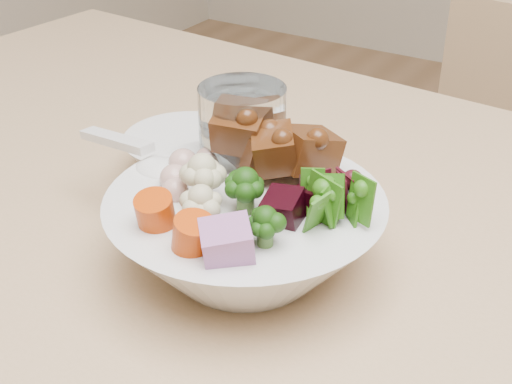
% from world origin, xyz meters
% --- Properties ---
extents(chair_far, '(0.45, 0.45, 0.88)m').
position_xyz_m(chair_far, '(-0.33, 0.81, 0.49)').
color(chair_far, tan).
rests_on(chair_far, ground).
extents(food_bowl, '(0.23, 0.23, 0.13)m').
position_xyz_m(food_bowl, '(-0.43, 0.14, 0.87)').
color(food_bowl, silver).
rests_on(food_bowl, dining_table).
extents(soup_spoon, '(0.14, 0.06, 0.03)m').
position_xyz_m(soup_spoon, '(-0.54, 0.14, 0.90)').
color(soup_spoon, silver).
rests_on(soup_spoon, food_bowl).
extents(water_glass, '(0.08, 0.08, 0.13)m').
position_xyz_m(water_glass, '(-0.48, 0.20, 0.89)').
color(water_glass, white).
rests_on(water_glass, dining_table).
extents(side_bowl, '(0.13, 0.13, 0.04)m').
position_xyz_m(side_bowl, '(-0.58, 0.24, 0.85)').
color(side_bowl, silver).
rests_on(side_bowl, dining_table).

